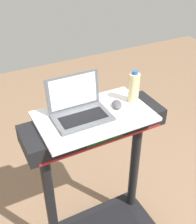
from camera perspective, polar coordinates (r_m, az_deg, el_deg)
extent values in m
cylinder|color=black|center=(2.01, -9.71, -16.61)|extent=(0.07, 0.07, 0.88)
cylinder|color=black|center=(2.21, 7.37, -10.41)|extent=(0.07, 0.07, 0.88)
cube|color=black|center=(1.75, -0.75, -2.57)|extent=(0.90, 0.28, 0.11)
cube|color=#0C3F19|center=(1.65, 1.49, -5.20)|extent=(0.24, 0.01, 0.06)
cube|color=maroon|center=(1.68, 1.45, -6.36)|extent=(0.81, 0.00, 0.02)
cube|color=white|center=(1.72, -0.77, -0.83)|extent=(0.69, 0.43, 0.02)
cube|color=#515459|center=(1.67, -3.21, -1.09)|extent=(0.34, 0.22, 0.02)
cube|color=black|center=(1.66, -2.99, -1.09)|extent=(0.28, 0.12, 0.00)
cube|color=#515459|center=(1.70, -5.02, 4.19)|extent=(0.34, 0.03, 0.22)
cube|color=white|center=(1.70, -4.96, 4.14)|extent=(0.30, 0.02, 0.19)
ellipsoid|color=#4C4C51|center=(1.78, 3.85, 1.54)|extent=(0.09, 0.12, 0.03)
cylinder|color=beige|center=(1.80, 7.23, 4.81)|extent=(0.07, 0.07, 0.19)
cylinder|color=#2659A5|center=(1.75, 7.48, 7.90)|extent=(0.04, 0.04, 0.02)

